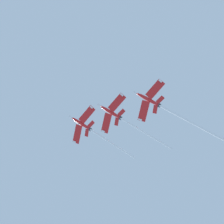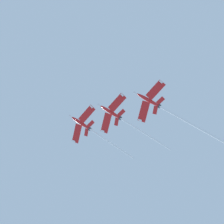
# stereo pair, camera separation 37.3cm
# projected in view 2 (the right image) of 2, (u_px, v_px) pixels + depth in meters

# --- Properties ---
(jet_lead) EXTENTS (19.51, 33.84, 20.05)m
(jet_lead) POSITION_uv_depth(u_px,v_px,m) (89.00, 129.00, 141.87)
(jet_lead) COLOR red
(jet_second) EXTENTS (19.49, 34.29, 20.39)m
(jet_second) POSITION_uv_depth(u_px,v_px,m) (118.00, 117.00, 135.39)
(jet_second) COLOR red
(jet_third) EXTENTS (19.51, 38.41, 22.07)m
(jet_third) POSITION_uv_depth(u_px,v_px,m) (163.00, 108.00, 127.57)
(jet_third) COLOR red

